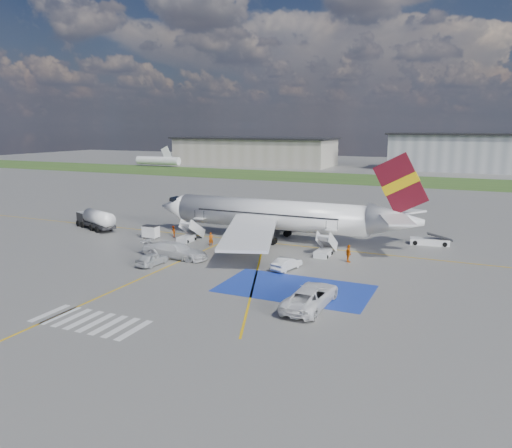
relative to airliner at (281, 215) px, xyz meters
The scene contains 22 objects.
ground 14.48m from the airliner, 96.14° to the right, with size 400.00×400.00×0.00m, color #60605E.
grass_strip 81.08m from the airliner, 91.06° to the left, with size 400.00×30.00×0.01m, color #2D4C1E.
taxiway_line_main 4.21m from the airliner, 126.97° to the right, with size 120.00×0.20×0.01m, color gold.
taxiway_line_cross 25.10m from the airliner, 105.17° to the right, with size 0.20×60.00×0.01m, color gold.
taxiway_line_diag 4.21m from the airliner, 126.97° to the right, with size 0.20×60.00×0.01m, color gold.
staging_box 20.19m from the airliner, 64.74° to the right, with size 14.00×8.00×0.01m, color #1A339D.
crosswalk 32.35m from the airliner, 95.90° to the right, with size 9.00×4.00×0.01m.
terminal_west 129.04m from the airliner, 115.97° to the left, with size 60.00×22.00×10.00m, color gray.
terminal_centre 122.43m from the airliner, 81.31° to the left, with size 48.00×18.00×12.00m, color gray.
airliner is the anchor object (origin of this frame).
airstairs_fwd 12.52m from the airliner, 154.30° to the right, with size 1.90×5.20×3.60m.
airstairs_aft 9.59m from the airliner, 35.25° to the right, with size 1.90×5.20×3.60m.
fuel_tanker 27.71m from the airliner, behind, with size 8.62×5.32×2.88m.
gpu_cart 17.67m from the airliner, 160.21° to the right, with size 2.12×1.40×1.74m.
belt_loader 19.30m from the airliner, 16.86° to the left, with size 5.27×2.56×1.53m.
car_silver_a 19.01m from the airliner, 116.35° to the right, with size 1.65×4.11×1.40m, color #AAADB1.
car_silver_b 13.87m from the airliner, 65.89° to the right, with size 1.41×4.04×1.33m, color #B5B9BD.
van_white_a 24.60m from the airliner, 62.65° to the right, with size 2.91×6.31×2.37m, color white.
van_white_b 15.51m from the airliner, 120.75° to the right, with size 2.50×6.14×2.41m, color silver.
crew_fwd 9.75m from the airliner, 137.28° to the right, with size 0.62×0.41×1.70m, color orange.
crew_nose 14.91m from the airliner, 163.97° to the right, with size 0.75×0.59×1.55m, color #EE580C.
crew_aft 13.05m from the airliner, 32.73° to the right, with size 1.16×0.48×1.98m, color orange.
Camera 1 is at (24.87, -45.93, 14.90)m, focal length 35.00 mm.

